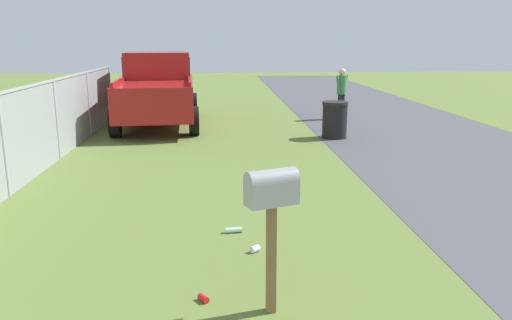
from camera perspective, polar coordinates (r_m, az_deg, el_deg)
The scene contains 8 objects.
mailbox at distance 4.43m, azimuth 1.78°, elevation -4.55°, with size 0.35×0.50×1.36m.
pickup_truck at distance 15.14m, azimuth -11.05°, elevation 8.14°, with size 5.37×2.52×2.09m.
trash_bin at distance 12.98m, azimuth 8.91°, elevation 4.54°, with size 0.65×0.65×0.93m.
pedestrian at distance 16.16m, azimuth 9.68°, elevation 7.82°, with size 0.36×0.46×1.58m.
fence_section at distance 8.80m, azimuth -26.79°, elevation 1.91°, with size 15.83×0.07×1.67m.
litter_bottle_midfield_a at distance 6.62m, azimuth -2.54°, elevation -7.93°, with size 0.07×0.07×0.22m, color #B2D8BF.
litter_cup_by_mailbox at distance 6.04m, azimuth -0.10°, elevation -10.04°, with size 0.08×0.08×0.10m, color white.
litter_can_far_scatter at distance 5.03m, azimuth -5.98°, elevation -15.31°, with size 0.07×0.07×0.12m, color red.
Camera 1 is at (0.92, 0.87, 2.45)m, focal length 35.29 mm.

